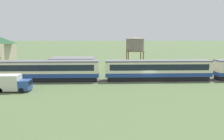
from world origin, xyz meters
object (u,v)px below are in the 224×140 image
Objects in this scene: water_tower at (135,44)px; delivery_truck_blue at (12,83)px; passenger_train at (103,69)px; station_building at (73,65)px.

water_tower is 31.49m from delivery_truck_blue.
delivery_truck_blue is at bearing -154.17° from passenger_train.
station_building is at bearing -164.30° from water_tower.
passenger_train is 10.28× the size of water_tower.
passenger_train is at bearing -51.25° from station_building.
passenger_train reaches higher than station_building.
station_building is at bearing 65.68° from delivery_truck_blue.
passenger_train is 16.07× the size of delivery_truck_blue.
delivery_truck_blue is (-7.40, -16.38, -0.51)m from station_building.
delivery_truck_blue is at bearing -114.32° from station_building.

